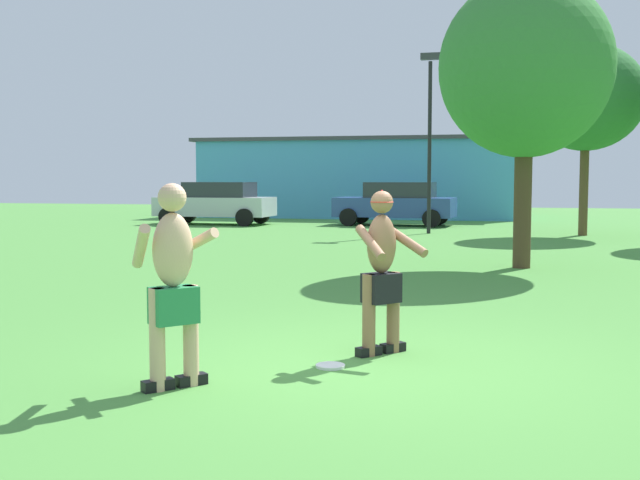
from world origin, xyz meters
TOP-DOWN VIEW (x-y plane):
  - ground_plane at (0.00, 0.00)m, footprint 80.00×80.00m
  - player_with_cap at (0.08, 0.45)m, footprint 0.73×0.76m
  - player_in_green at (-1.40, -1.18)m, footprint 0.77×0.76m
  - frisbee at (-0.29, -0.20)m, footprint 0.27×0.27m
  - car_blue_near_post at (-2.69, 21.26)m, footprint 4.42×2.27m
  - car_silver_far_end at (-9.33, 20.34)m, footprint 4.33×2.09m
  - lamp_post at (-1.13, 17.38)m, footprint 0.60×0.24m
  - outbuilding_behind_lot at (-5.22, 28.12)m, footprint 14.13×6.69m
  - tree_right_field at (1.55, 8.41)m, footprint 3.27×3.27m
  - tree_behind_players at (3.49, 17.64)m, footprint 3.43×3.43m

SIDE VIEW (x-z plane):
  - ground_plane at x=0.00m, z-range 0.00..0.00m
  - frisbee at x=-0.29m, z-range 0.00..0.03m
  - car_blue_near_post at x=-2.69m, z-range 0.03..1.61m
  - car_silver_far_end at x=-9.33m, z-range 0.03..1.61m
  - player_with_cap at x=0.08m, z-range 0.07..1.69m
  - player_in_green at x=-1.40m, z-range 0.05..1.75m
  - outbuilding_behind_lot at x=-5.22m, z-range 0.01..3.48m
  - lamp_post at x=-1.13m, z-range 0.64..6.21m
  - tree_right_field at x=1.55m, z-range 1.04..6.58m
  - tree_behind_players at x=3.49m, z-range 1.26..6.98m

